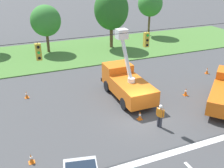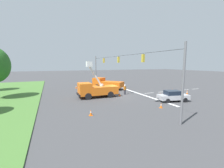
# 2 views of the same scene
# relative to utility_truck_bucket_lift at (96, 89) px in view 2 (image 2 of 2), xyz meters

# --- Properties ---
(ground_plane) EXTENTS (200.00, 200.00, 0.00)m
(ground_plane) POSITION_rel_utility_truck_bucket_lift_xyz_m (-0.47, -3.72, -1.33)
(ground_plane) COLOR #424244
(lane_markings) EXTENTS (17.60, 15.25, 0.01)m
(lane_markings) POSITION_rel_utility_truck_bucket_lift_xyz_m (-0.47, -9.50, -1.33)
(lane_markings) COLOR silver
(lane_markings) RESTS_ON ground
(signal_gantry) EXTENTS (26.20, 0.33, 7.20)m
(signal_gantry) POSITION_rel_utility_truck_bucket_lift_xyz_m (-0.44, -3.72, 3.10)
(signal_gantry) COLOR slate
(signal_gantry) RESTS_ON ground
(utility_truck_bucket_lift) EXTENTS (2.60, 6.36, 5.71)m
(utility_truck_bucket_lift) POSITION_rel_utility_truck_bucket_lift_xyz_m (0.00, 0.00, 0.00)
(utility_truck_bucket_lift) COLOR orange
(utility_truck_bucket_lift) RESTS_ON ground
(utility_truck_support_near) EXTENTS (6.67, 6.25, 2.30)m
(utility_truck_support_near) POSITION_rel_utility_truck_bucket_lift_xyz_m (7.09, -4.47, -0.17)
(utility_truck_support_near) COLOR orange
(utility_truck_support_near) RESTS_ON ground
(sedan_silver) EXTENTS (2.64, 4.58, 1.56)m
(sedan_silver) POSITION_rel_utility_truck_bucket_lift_xyz_m (-6.77, -9.42, -0.55)
(sedan_silver) COLOR #B7B7BC
(sedan_silver) RESTS_ON ground
(road_worker) EXTENTS (0.38, 0.60, 1.77)m
(road_worker) POSITION_rel_utility_truck_bucket_lift_xyz_m (0.13, -5.25, -0.34)
(road_worker) COLOR #383842
(road_worker) RESTS_ON ground
(traffic_cone_foreground_left) EXTENTS (0.36, 0.36, 0.65)m
(traffic_cone_foreground_left) POSITION_rel_utility_truck_bucket_lift_xyz_m (-8.09, 3.03, -1.02)
(traffic_cone_foreground_left) COLOR orange
(traffic_cone_foreground_left) RESTS_ON ground
(traffic_cone_foreground_right) EXTENTS (0.36, 0.36, 0.66)m
(traffic_cone_foreground_right) POSITION_rel_utility_truck_bucket_lift_xyz_m (-1.43, -14.56, -1.02)
(traffic_cone_foreground_right) COLOR orange
(traffic_cone_foreground_right) RESTS_ON ground
(traffic_cone_mid_left) EXTENTS (0.36, 0.36, 0.75)m
(traffic_cone_mid_left) POSITION_rel_utility_truck_bucket_lift_xyz_m (-4.08, -9.39, -0.97)
(traffic_cone_mid_left) COLOR orange
(traffic_cone_mid_left) RESTS_ON ground
(traffic_cone_mid_right) EXTENTS (0.36, 0.36, 0.70)m
(traffic_cone_mid_right) POSITION_rel_utility_truck_bucket_lift_xyz_m (-0.69, -3.85, -0.99)
(traffic_cone_mid_right) COLOR orange
(traffic_cone_mid_right) RESTS_ON ground
(traffic_cone_near_bucket) EXTENTS (0.36, 0.36, 0.75)m
(traffic_cone_near_bucket) POSITION_rel_utility_truck_bucket_lift_xyz_m (7.91, -9.15, -0.97)
(traffic_cone_near_bucket) COLOR orange
(traffic_cone_near_bucket) RESTS_ON ground
(traffic_cone_lane_edge_a) EXTENTS (0.36, 0.36, 0.64)m
(traffic_cone_lane_edge_a) POSITION_rel_utility_truck_bucket_lift_xyz_m (-8.74, -5.61, -1.03)
(traffic_cone_lane_edge_a) COLOR orange
(traffic_cone_lane_edge_a) RESTS_ON ground
(traffic_cone_lane_edge_b) EXTENTS (0.36, 0.36, 0.71)m
(traffic_cone_lane_edge_b) POSITION_rel_utility_truck_bucket_lift_xyz_m (10.23, 1.50, -0.99)
(traffic_cone_lane_edge_b) COLOR orange
(traffic_cone_lane_edge_b) RESTS_ON ground
(traffic_cone_far_left) EXTENTS (0.36, 0.36, 0.83)m
(traffic_cone_far_left) POSITION_rel_utility_truck_bucket_lift_xyz_m (-4.24, -15.18, -0.92)
(traffic_cone_far_left) COLOR orange
(traffic_cone_far_left) RESTS_ON ground
(traffic_cone_far_right) EXTENTS (0.36, 0.36, 0.72)m
(traffic_cone_far_right) POSITION_rel_utility_truck_bucket_lift_xyz_m (4.94, -1.86, -0.98)
(traffic_cone_far_right) COLOR orange
(traffic_cone_far_right) RESTS_ON ground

